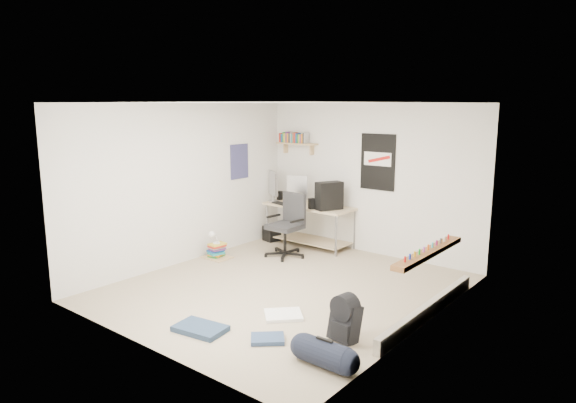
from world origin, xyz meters
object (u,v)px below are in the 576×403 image
Objects in this scene: backpack at (345,322)px; book_stack at (217,249)px; desk at (310,225)px; office_chair at (285,227)px; duffel_bag at (324,353)px.

backpack is 0.89× the size of book_stack.
desk reaches higher than backpack.
backpack is at bearing -34.32° from office_chair.
backpack is 0.62m from duffel_bag.
office_chair reaches higher than backpack.
office_chair is at bearing 148.36° from backpack.
duffel_bag is at bearing -28.11° from book_stack.
duffel_bag is at bearing -56.46° from desk.
desk is 4.32m from duffel_bag.
desk is 4.02× the size of backpack.
duffel_bag is 3.86m from book_stack.
duffel_bag is at bearing -68.42° from backpack.
backpack reaches higher than duffel_bag.
desk is at bearing 128.39° from duffel_bag.
office_chair is 3.68m from duffel_bag.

